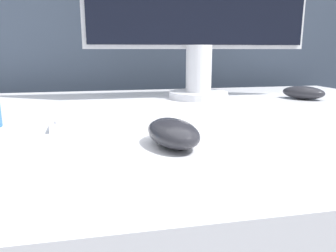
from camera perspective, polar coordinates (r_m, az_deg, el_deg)
name	(u,v)px	position (r m, az deg, el deg)	size (l,w,h in m)	color
partition_panel	(139,112)	(1.38, -5.04, 2.38)	(5.00, 0.03, 1.29)	#333D4C
computer_mouse_near	(173,133)	(0.50, 0.87, -1.19)	(0.09, 0.14, 0.04)	#232328
keyboard	(148,116)	(0.68, -3.48, 1.72)	(0.38, 0.14, 0.02)	white
computer_mouse_far	(303,93)	(1.07, 22.50, 5.39)	(0.13, 0.14, 0.04)	#232328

